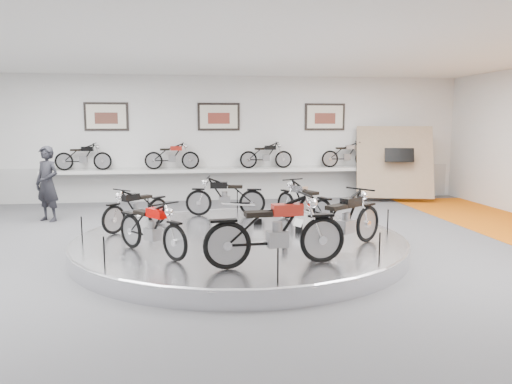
{
  "coord_description": "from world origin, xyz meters",
  "views": [
    {
      "loc": [
        -0.95,
        -9.21,
        2.5
      ],
      "look_at": [
        0.36,
        0.6,
        1.13
      ],
      "focal_mm": 35.0,
      "sensor_mm": 36.0,
      "label": 1
    }
  ],
  "objects": [
    {
      "name": "bike_b",
      "position": [
        -0.12,
        2.52,
        0.77
      ],
      "size": [
        1.68,
        0.8,
        0.95
      ],
      "primitive_type": null,
      "rotation": [
        0.0,
        0.0,
        2.99
      ],
      "color": "black",
      "rests_on": "display_platform"
    },
    {
      "name": "poster_center",
      "position": [
        0.0,
        6.96,
        2.7
      ],
      "size": [
        1.35,
        0.06,
        0.88
      ],
      "primitive_type": "cube",
      "color": "silver",
      "rests_on": "wall_back"
    },
    {
      "name": "bike_d",
      "position": [
        -1.61,
        -0.84,
        0.76
      ],
      "size": [
        1.43,
        1.57,
        0.93
      ],
      "primitive_type": null,
      "rotation": [
        0.0,
        0.0,
        5.4
      ],
      "color": "#B90400",
      "rests_on": "display_platform"
    },
    {
      "name": "floor",
      "position": [
        0.0,
        0.0,
        0.0
      ],
      "size": [
        16.0,
        16.0,
        0.0
      ],
      "primitive_type": "plane",
      "color": "#525255",
      "rests_on": "ground"
    },
    {
      "name": "visitor",
      "position": [
        -4.56,
        4.0,
        0.97
      ],
      "size": [
        0.84,
        0.77,
        1.93
      ],
      "primitive_type": "imported",
      "rotation": [
        0.0,
        0.0,
        -0.56
      ],
      "color": "black",
      "rests_on": "floor"
    },
    {
      "name": "poster_right",
      "position": [
        3.5,
        6.96,
        2.7
      ],
      "size": [
        1.35,
        0.06,
        0.88
      ],
      "primitive_type": "cube",
      "color": "silver",
      "rests_on": "wall_back"
    },
    {
      "name": "platform_rim",
      "position": [
        0.0,
        0.3,
        0.27
      ],
      "size": [
        6.4,
        6.4,
        0.1
      ],
      "primitive_type": "torus",
      "color": "#B2B2BA",
      "rests_on": "display_platform"
    },
    {
      "name": "ceiling",
      "position": [
        0.0,
        0.0,
        4.0
      ],
      "size": [
        16.0,
        16.0,
        0.0
      ],
      "primitive_type": "plane",
      "rotation": [
        3.14,
        0.0,
        0.0
      ],
      "color": "white",
      "rests_on": "wall_back"
    },
    {
      "name": "display_panel",
      "position": [
        5.6,
        6.1,
        1.25
      ],
      "size": [
        2.56,
        1.52,
        2.3
      ],
      "primitive_type": "cube",
      "rotation": [
        -0.35,
        0.0,
        -0.26
      ],
      "color": "#9E8169",
      "rests_on": "floor"
    },
    {
      "name": "bike_a",
      "position": [
        1.52,
        1.42,
        0.78
      ],
      "size": [
        1.22,
        1.72,
        0.96
      ],
      "primitive_type": null,
      "rotation": [
        0.0,
        0.0,
        2.02
      ],
      "color": "#A1A1A5",
      "rests_on": "display_platform"
    },
    {
      "name": "bike_f",
      "position": [
        1.74,
        -0.9,
        0.82
      ],
      "size": [
        1.8,
        1.56,
        1.04
      ],
      "primitive_type": null,
      "rotation": [
        0.0,
        0.0,
        6.92
      ],
      "color": "black",
      "rests_on": "display_platform"
    },
    {
      "name": "wall_front",
      "position": [
        0.0,
        -7.0,
        2.0
      ],
      "size": [
        16.0,
        0.0,
        16.0
      ],
      "primitive_type": "plane",
      "rotation": [
        -1.57,
        0.0,
        0.0
      ],
      "color": "silver",
      "rests_on": "floor"
    },
    {
      "name": "bike_e",
      "position": [
        0.34,
        -1.81,
        0.86
      ],
      "size": [
        1.98,
        0.89,
        1.13
      ],
      "primitive_type": null,
      "rotation": [
        0.0,
        0.0,
        6.39
      ],
      "color": "maroon",
      "rests_on": "display_platform"
    },
    {
      "name": "bike_c",
      "position": [
        -2.07,
        1.28,
        0.74
      ],
      "size": [
        1.4,
        1.46,
        0.88
      ],
      "primitive_type": null,
      "rotation": [
        0.0,
        0.0,
        3.97
      ],
      "color": "black",
      "rests_on": "display_platform"
    },
    {
      "name": "shelf",
      "position": [
        0.0,
        6.7,
        1.0
      ],
      "size": [
        11.0,
        0.55,
        0.1
      ],
      "primitive_type": "cube",
      "color": "silver",
      "rests_on": "wall_back"
    },
    {
      "name": "poster_left",
      "position": [
        -3.5,
        6.96,
        2.7
      ],
      "size": [
        1.35,
        0.06,
        0.88
      ],
      "primitive_type": "cube",
      "color": "silver",
      "rests_on": "wall_back"
    },
    {
      "name": "shelf_bike_c",
      "position": [
        1.5,
        6.7,
        1.42
      ],
      "size": [
        1.22,
        0.43,
        0.73
      ],
      "primitive_type": null,
      "color": "black",
      "rests_on": "shelf"
    },
    {
      "name": "shelf_bike_a",
      "position": [
        -4.2,
        6.7,
        1.42
      ],
      "size": [
        1.22,
        0.43,
        0.73
      ],
      "primitive_type": null,
      "color": "black",
      "rests_on": "shelf"
    },
    {
      "name": "wall_back",
      "position": [
        0.0,
        7.0,
        2.0
      ],
      "size": [
        16.0,
        0.0,
        16.0
      ],
      "primitive_type": "plane",
      "rotation": [
        1.57,
        0.0,
        0.0
      ],
      "color": "silver",
      "rests_on": "floor"
    },
    {
      "name": "display_platform",
      "position": [
        0.0,
        0.3,
        0.15
      ],
      "size": [
        6.4,
        6.4,
        0.3
      ],
      "primitive_type": "cylinder",
      "color": "silver",
      "rests_on": "floor"
    },
    {
      "name": "dado_band",
      "position": [
        0.0,
        6.98,
        0.55
      ],
      "size": [
        15.68,
        0.04,
        1.1
      ],
      "primitive_type": "cube",
      "color": "#BCBCBA",
      "rests_on": "floor"
    },
    {
      "name": "shelf_bike_b",
      "position": [
        -1.5,
        6.7,
        1.42
      ],
      "size": [
        1.22,
        0.43,
        0.73
      ],
      "primitive_type": null,
      "color": "maroon",
      "rests_on": "shelf"
    },
    {
      "name": "shelf_bike_d",
      "position": [
        4.2,
        6.7,
        1.42
      ],
      "size": [
        1.22,
        0.43,
        0.73
      ],
      "primitive_type": null,
      "color": "#A1A1A5",
      "rests_on": "shelf"
    }
  ]
}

